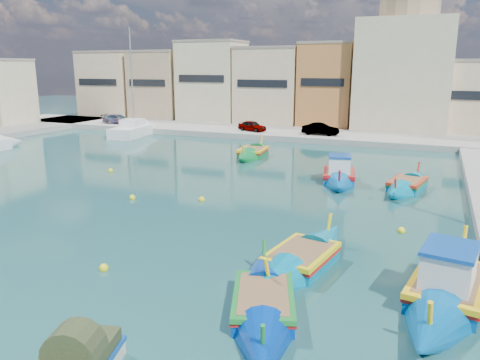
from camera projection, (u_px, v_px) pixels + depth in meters
The scene contains 13 objects.
ground at pixel (116, 228), 22.62m from camera, with size 160.00×160.00×0.00m, color #143E3E.
north_quay at pixel (298, 134), 51.21m from camera, with size 80.00×8.00×0.60m, color gray.
north_townhouses at pixel (372, 89), 54.18m from camera, with size 83.20×7.87×10.19m.
church_block at pixel (405, 58), 52.69m from camera, with size 10.00×10.00×19.10m.
parked_cars at pixel (216, 124), 53.10m from camera, with size 29.54×2.40×1.24m.
luzzu_turquoise_cabin at pixel (448, 288), 15.64m from camera, with size 3.68×10.00×3.14m.
luzzu_blue_cabin at pixel (339, 176), 31.64m from camera, with size 3.48×8.30×2.86m.
luzzu_cyan_mid at pixel (407, 186), 29.59m from camera, with size 3.22×7.84×2.26m.
luzzu_green at pixel (253, 153), 40.42m from camera, with size 2.60×7.88×2.44m.
luzzu_blue_south at pixel (263, 304), 14.86m from camera, with size 4.41×8.20×2.32m.
luzzu_cyan_south at pixel (302, 260), 18.19m from camera, with size 3.24×8.08×2.44m.
yacht_north at pixel (141, 129), 53.80m from camera, with size 3.90×9.69×12.57m.
mooring_buoys at pixel (217, 199), 27.23m from camera, with size 21.17×21.12×0.36m.
Camera 1 is at (13.82, -17.43, 7.63)m, focal length 35.00 mm.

